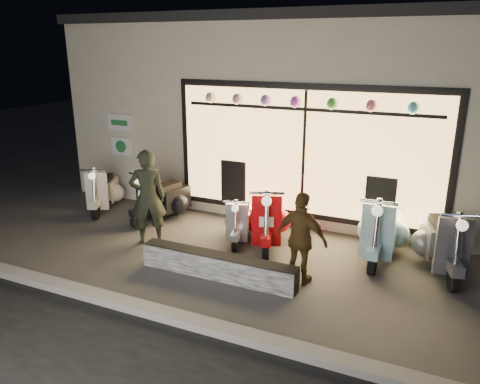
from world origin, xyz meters
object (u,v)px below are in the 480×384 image
Objects in this scene: graffiti_barrier at (218,266)px; scooter_silver at (241,220)px; scooter_red at (267,218)px; man at (148,197)px; woman at (301,239)px.

graffiti_barrier is 1.67m from scooter_silver.
man reaches higher than scooter_red.
graffiti_barrier is at bearing -115.76° from scooter_red.
woman is (3.03, -0.32, -0.16)m from man.
scooter_silver is (-0.33, 1.63, 0.16)m from graffiti_barrier.
graffiti_barrier is 1.73m from scooter_red.
scooter_red is 1.10× the size of woman.
man is 1.21× the size of woman.
man is at bearing 158.13° from graffiti_barrier.
woman is at bearing -70.56° from scooter_red.
graffiti_barrier is 2.11× the size of scooter_silver.
scooter_silver is 0.77× the size of scooter_red.
man is at bearing 5.95° from woman.
woman is at bearing -53.28° from scooter_silver.
woman is (1.57, -1.23, 0.38)m from scooter_silver.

